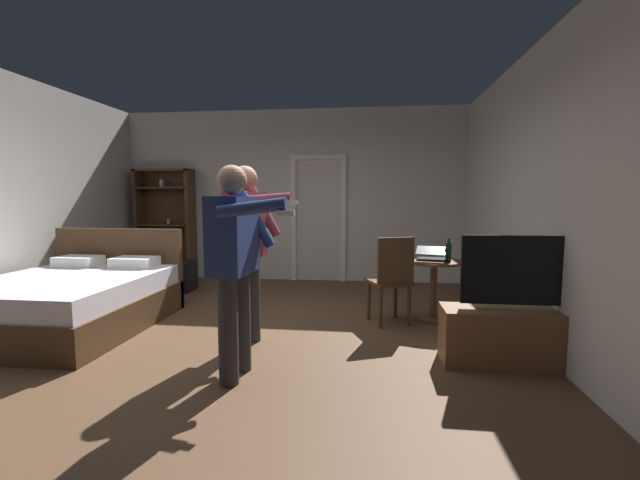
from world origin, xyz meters
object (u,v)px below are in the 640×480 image
at_px(side_table, 434,280).
at_px(person_striped_shirt, 247,242).
at_px(bed, 72,300).
at_px(laptop, 431,256).
at_px(wooden_chair, 392,277).
at_px(bookshelf, 166,220).
at_px(tv_flatscreen, 519,329).
at_px(bottle_on_table, 448,252).
at_px(suitcase_dark, 176,276).
at_px(person_blue_shirt, 235,255).

height_order(side_table, person_striped_shirt, person_striped_shirt).
bearing_deg(bed, side_table, 10.57).
relative_size(laptop, wooden_chair, 0.39).
xyz_separation_m(bookshelf, person_striped_shirt, (2.37, -3.06, -0.03)).
distance_m(tv_flatscreen, side_table, 1.37).
bearing_deg(bottle_on_table, suitcase_dark, 162.77).
height_order(bookshelf, suitcase_dark, bookshelf).
bearing_deg(person_striped_shirt, bottle_on_table, 26.10).
xyz_separation_m(tv_flatscreen, person_striped_shirt, (-2.41, 0.19, 0.69)).
bearing_deg(person_striped_shirt, tv_flatscreen, -4.45).
relative_size(tv_flatscreen, laptop, 3.26).
height_order(tv_flatscreen, suitcase_dark, tv_flatscreen).
bearing_deg(tv_flatscreen, suitcase_dark, 150.58).
distance_m(bottle_on_table, person_blue_shirt, 2.56).
height_order(bookshelf, laptop, bookshelf).
relative_size(person_blue_shirt, person_striped_shirt, 0.97).
height_order(tv_flatscreen, side_table, tv_flatscreen).
distance_m(wooden_chair, person_blue_shirt, 2.03).
bearing_deg(bookshelf, bed, -84.04).
bearing_deg(laptop, person_blue_shirt, -135.11).
relative_size(side_table, person_striped_shirt, 0.41).
xyz_separation_m(side_table, wooden_chair, (-0.49, -0.25, 0.07)).
distance_m(bookshelf, person_striped_shirt, 3.87).
distance_m(laptop, wooden_chair, 0.54).
distance_m(laptop, bottle_on_table, 0.19).
xyz_separation_m(bed, suitcase_dark, (0.30, 1.84, -0.08)).
bearing_deg(side_table, laptop, -133.39).
bearing_deg(side_table, person_striped_shirt, -150.38).
height_order(bookshelf, bottle_on_table, bookshelf).
xyz_separation_m(bottle_on_table, suitcase_dark, (-3.80, 1.18, -0.59)).
bearing_deg(person_blue_shirt, bottle_on_table, 41.44).
bearing_deg(laptop, tv_flatscreen, -65.30).
distance_m(side_table, bottle_on_table, 0.37).
bearing_deg(bookshelf, person_blue_shirt, -56.61).
bearing_deg(person_striped_shirt, person_blue_shirt, -80.90).
height_order(bottle_on_table, person_striped_shirt, person_striped_shirt).
xyz_separation_m(bookshelf, wooden_chair, (3.76, -2.24, -0.49)).
distance_m(bottle_on_table, person_striped_shirt, 2.26).
xyz_separation_m(person_blue_shirt, suitcase_dark, (-1.89, 2.87, -0.75)).
height_order(person_blue_shirt, person_striped_shirt, person_striped_shirt).
bearing_deg(person_blue_shirt, wooden_chair, 49.94).
xyz_separation_m(bookshelf, suitcase_dark, (0.59, -0.89, -0.81)).
height_order(wooden_chair, person_striped_shirt, person_striped_shirt).
height_order(bottle_on_table, wooden_chair, wooden_chair).
xyz_separation_m(tv_flatscreen, person_blue_shirt, (-2.29, -0.51, 0.66)).
xyz_separation_m(person_blue_shirt, person_striped_shirt, (-0.11, 0.70, 0.03)).
bearing_deg(bookshelf, laptop, -25.77).
relative_size(side_table, laptop, 1.80).
bearing_deg(bed, bookshelf, 95.96).
xyz_separation_m(bed, bookshelf, (-0.29, 2.73, 0.73)).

